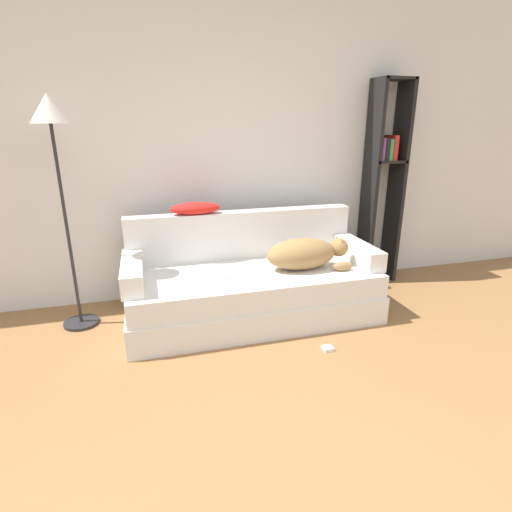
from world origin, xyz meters
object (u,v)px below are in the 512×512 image
at_px(throw_pillow, 195,208).
at_px(floor_lamp, 54,143).
at_px(bookshelf, 384,176).
at_px(couch, 253,294).
at_px(power_adapter, 328,348).
at_px(dog, 305,253).
at_px(laptop, 229,273).

bearing_deg(throw_pillow, floor_lamp, -173.48).
relative_size(bookshelf, floor_lamp, 1.11).
bearing_deg(couch, power_adapter, -60.20).
relative_size(throw_pillow, power_adapter, 5.92).
bearing_deg(floor_lamp, throw_pillow, 6.52).
bearing_deg(floor_lamp, power_adapter, -27.23).
bearing_deg(power_adapter, floor_lamp, 152.77).
height_order(dog, floor_lamp, floor_lamp).
bearing_deg(floor_lamp, couch, -10.02).
distance_m(couch, dog, 0.54).
distance_m(dog, power_adapter, 0.78).
bearing_deg(power_adapter, laptop, 133.06).
xyz_separation_m(dog, throw_pillow, (-0.81, 0.42, 0.33)).
bearing_deg(laptop, throw_pillow, 112.90).
height_order(floor_lamp, power_adapter, floor_lamp).
height_order(couch, throw_pillow, throw_pillow).
height_order(couch, dog, dog).
xyz_separation_m(throw_pillow, floor_lamp, (-0.97, -0.11, 0.53)).
xyz_separation_m(couch, power_adapter, (0.37, -0.65, -0.19)).
xyz_separation_m(bookshelf, power_adapter, (-1.07, -1.14, -1.04)).
relative_size(bookshelf, power_adapter, 27.55).
relative_size(dog, power_adapter, 9.95).
relative_size(couch, throw_pillow, 4.84).
relative_size(laptop, throw_pillow, 0.86).
height_order(couch, floor_lamp, floor_lamp).
bearing_deg(couch, throw_pillow, 138.42).
distance_m(dog, throw_pillow, 0.97).
distance_m(couch, floor_lamp, 1.83).
xyz_separation_m(couch, laptop, (-0.20, -0.04, 0.22)).
bearing_deg(couch, dog, -9.86).
distance_m(laptop, bookshelf, 1.84).
relative_size(couch, floor_lamp, 1.16).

